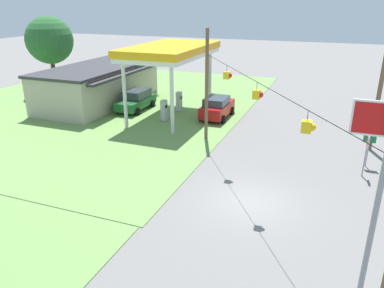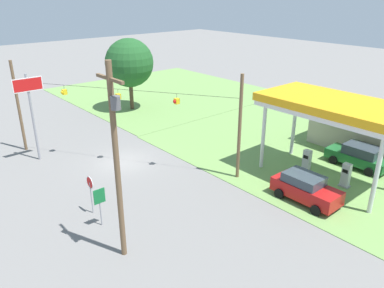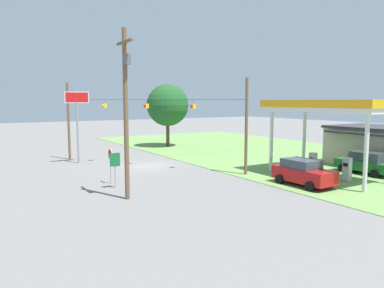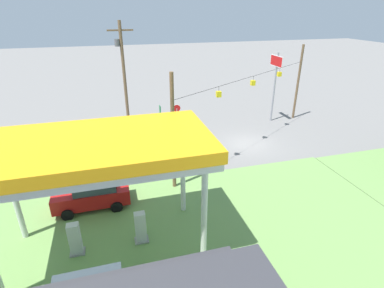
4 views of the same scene
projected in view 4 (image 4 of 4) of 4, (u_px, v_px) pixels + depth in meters
name	position (u px, v px, depth m)	size (l,w,h in m)	color
ground_plane	(248.00, 144.00, 26.42)	(160.00, 160.00, 0.00)	slate
gas_station_canopy	(96.00, 151.00, 12.81)	(9.94, 5.32, 5.94)	silver
fuel_pump_near	(141.00, 228.00, 15.09)	(0.71, 0.56, 1.76)	gray
fuel_pump_far	(75.00, 240.00, 14.32)	(0.71, 0.56, 1.76)	gray
car_at_pumps_front	(93.00, 193.00, 17.77)	(4.37, 2.12, 1.84)	#AD1414
stop_sign_roadside	(177.00, 111.00, 29.00)	(0.80, 0.08, 2.50)	#99999E
stop_sign_overhead	(275.00, 73.00, 29.79)	(0.22, 2.22, 7.01)	gray
route_sign	(160.00, 113.00, 28.86)	(0.10, 0.70, 2.40)	gray
utility_pole_main	(124.00, 73.00, 26.80)	(2.20, 0.44, 10.02)	brown
signal_span_gantry	(252.00, 98.00, 24.71)	(15.71, 10.24, 7.66)	brown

